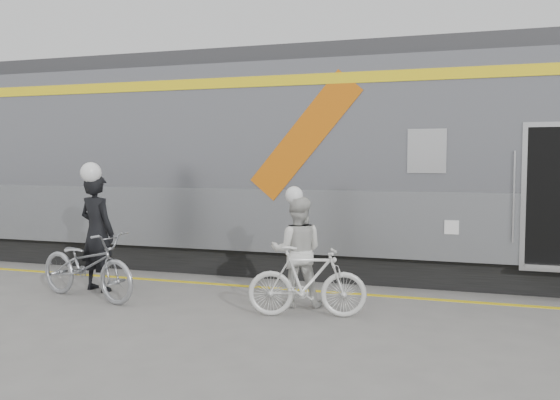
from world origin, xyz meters
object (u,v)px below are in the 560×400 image
at_px(man, 97,232).
at_px(bicycle_left, 87,265).
at_px(woman, 297,251).
at_px(bicycle_right, 307,282).

relative_size(man, bicycle_left, 0.95).
bearing_deg(woman, bicycle_left, -3.10).
bearing_deg(bicycle_left, bicycle_right, -74.50).
distance_m(bicycle_left, woman, 3.21).
bearing_deg(woman, bicycle_right, 105.01).
bearing_deg(bicycle_right, man, 68.33).
bearing_deg(bicycle_left, man, 34.93).
height_order(man, woman, man).
bearing_deg(man, bicycle_left, 124.93).
height_order(man, bicycle_left, man).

